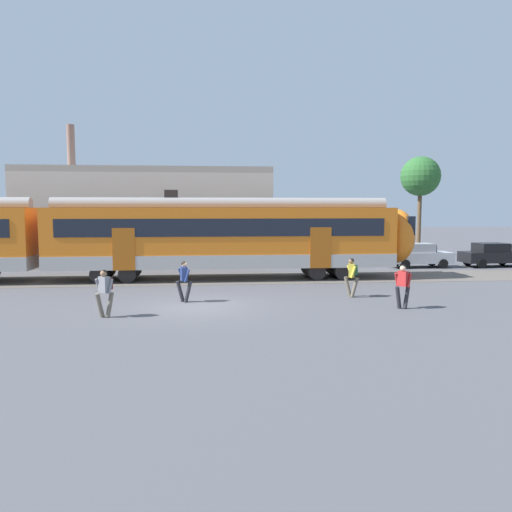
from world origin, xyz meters
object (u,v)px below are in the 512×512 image
object	(u,v)px
parked_car_silver	(419,255)
pedestrian_yellow	(352,274)
parked_car_black	(492,255)
pedestrian_grey	(105,289)
pedestrian_red	(403,282)
commuter_train	(58,238)
pedestrian_navy	(184,278)

from	to	relation	value
parked_car_silver	pedestrian_yellow	bearing A→B (deg)	-126.02
parked_car_black	parked_car_silver	bearing A→B (deg)	178.57
pedestrian_grey	pedestrian_red	size ratio (longest dim) A/B	1.00
commuter_train	parked_car_black	size ratio (longest dim) A/B	9.34
pedestrian_grey	pedestrian_yellow	distance (m)	10.10
commuter_train	pedestrian_navy	bearing A→B (deg)	-44.25
pedestrian_red	parked_car_black	world-z (taller)	pedestrian_red
commuter_train	pedestrian_red	xyz separation A→B (m)	(14.97, -8.69, -1.26)
pedestrian_yellow	parked_car_black	size ratio (longest dim) A/B	0.41
pedestrian_grey	pedestrian_yellow	xyz separation A→B (m)	(9.62, 3.05, 0.00)
pedestrian_yellow	pedestrian_grey	bearing A→B (deg)	-162.43
pedestrian_grey	pedestrian_red	bearing A→B (deg)	2.38
pedestrian_grey	pedestrian_yellow	size ratio (longest dim) A/B	1.00
commuter_train	pedestrian_grey	distance (m)	10.11
pedestrian_grey	pedestrian_red	distance (m)	10.83
pedestrian_navy	parked_car_black	world-z (taller)	pedestrian_navy
pedestrian_red	parked_car_silver	world-z (taller)	pedestrian_red
parked_car_silver	pedestrian_grey	bearing A→B (deg)	-142.18
pedestrian_grey	parked_car_silver	bearing A→B (deg)	37.82
pedestrian_red	parked_car_silver	distance (m)	14.18
pedestrian_navy	parked_car_black	xyz separation A→B (m)	(19.32, 10.51, -0.18)
commuter_train	pedestrian_yellow	world-z (taller)	commuter_train
pedestrian_red	parked_car_silver	xyz separation A→B (m)	(6.19, 12.75, -0.21)
commuter_train	pedestrian_yellow	size ratio (longest dim) A/B	22.83
pedestrian_grey	parked_car_black	size ratio (longest dim) A/B	0.41
pedestrian_red	pedestrian_yellow	bearing A→B (deg)	114.71
commuter_train	parked_car_silver	size ratio (longest dim) A/B	9.47
pedestrian_grey	parked_car_silver	world-z (taller)	pedestrian_grey
pedestrian_red	parked_car_black	size ratio (longest dim) A/B	0.41
parked_car_black	commuter_train	bearing A→B (deg)	-171.39
pedestrian_grey	parked_car_black	distance (m)	25.51
pedestrian_red	parked_car_black	xyz separation A→B (m)	(11.08, 12.63, -0.21)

